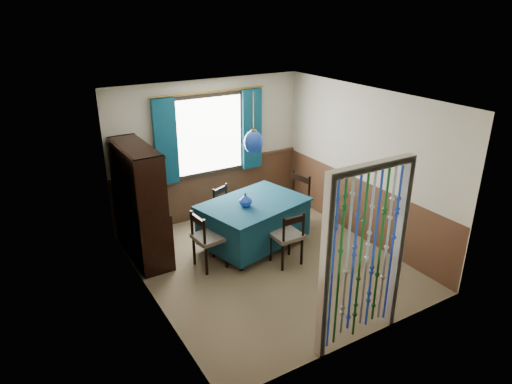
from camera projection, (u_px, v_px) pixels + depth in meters
floor at (268, 263)px, 6.95m from camera, size 4.00×4.00×0.00m
ceiling at (270, 99)px, 6.00m from camera, size 4.00×4.00×0.00m
wall_back at (209, 151)px, 8.06m from camera, size 3.60×0.00×3.60m
wall_front at (369, 246)px, 4.89m from camera, size 3.60×0.00×3.60m
wall_left at (146, 214)px, 5.63m from camera, size 0.00×4.00×4.00m
wall_right at (364, 166)px, 7.33m from camera, size 0.00×4.00×4.00m
wainscot_back at (211, 190)px, 8.34m from camera, size 3.60×0.00×3.60m
wainscot_front at (362, 304)px, 5.19m from camera, size 3.60×0.00×3.60m
wainscot_left at (153, 266)px, 5.92m from camera, size 0.00×4.00×4.00m
wainscot_right at (359, 208)px, 7.61m from camera, size 0.00×4.00×4.00m
window at (210, 135)px, 7.91m from camera, size 1.32×0.12×1.42m
doorway at (363, 260)px, 5.01m from camera, size 1.16×0.12×2.18m
dining_table at (254, 221)px, 7.28m from camera, size 1.83×1.46×0.77m
chair_near at (288, 236)px, 6.77m from camera, size 0.43×0.41×0.86m
chair_far at (227, 209)px, 7.75m from camera, size 0.52×0.52×0.81m
chair_left at (208, 238)px, 6.69m from camera, size 0.46×0.48×0.89m
chair_right at (294, 200)px, 7.92m from camera, size 0.52×0.54×0.95m
sideboard at (141, 220)px, 6.94m from camera, size 0.49×1.37×1.78m
pendant_lamp at (254, 142)px, 6.78m from camera, size 0.29×0.29×0.93m
vase_table at (245, 200)px, 6.98m from camera, size 0.24×0.24×0.19m
bowl_shelf at (147, 186)px, 6.53m from camera, size 0.24×0.24×0.05m
vase_sideboard at (137, 190)px, 7.06m from camera, size 0.25×0.25×0.20m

